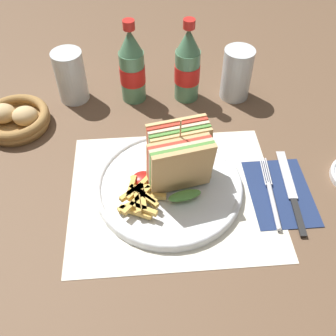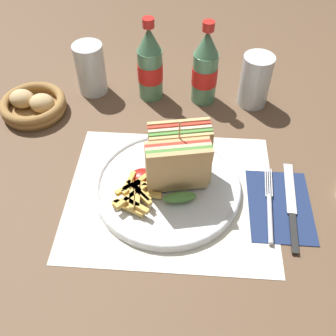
% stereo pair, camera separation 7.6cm
% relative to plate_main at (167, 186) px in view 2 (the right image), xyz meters
% --- Properties ---
extents(ground_plane, '(4.00, 4.00, 0.00)m').
position_rel_plate_main_xyz_m(ground_plane, '(-0.02, 0.02, -0.01)').
color(ground_plane, brown).
extents(placemat, '(0.40, 0.33, 0.00)m').
position_rel_plate_main_xyz_m(placemat, '(0.01, -0.01, -0.01)').
color(placemat, silver).
rests_on(placemat, ground_plane).
extents(plate_main, '(0.29, 0.29, 0.02)m').
position_rel_plate_main_xyz_m(plate_main, '(0.00, 0.00, 0.00)').
color(plate_main, white).
rests_on(plate_main, ground_plane).
extents(club_sandwich, '(0.13, 0.12, 0.15)m').
position_rel_plate_main_xyz_m(club_sandwich, '(0.02, 0.01, 0.06)').
color(club_sandwich, tan).
rests_on(club_sandwich, plate_main).
extents(fries_pile, '(0.09, 0.10, 0.02)m').
position_rel_plate_main_xyz_m(fries_pile, '(-0.06, -0.04, 0.02)').
color(fries_pile, gold).
rests_on(fries_pile, plate_main).
extents(ketchup_blob, '(0.04, 0.04, 0.02)m').
position_rel_plate_main_xyz_m(ketchup_blob, '(-0.05, 0.01, 0.02)').
color(ketchup_blob, maroon).
rests_on(ketchup_blob, plate_main).
extents(napkin, '(0.12, 0.17, 0.00)m').
position_rel_plate_main_xyz_m(napkin, '(0.22, -0.03, -0.01)').
color(napkin, navy).
rests_on(napkin, ground_plane).
extents(fork, '(0.02, 0.18, 0.01)m').
position_rel_plate_main_xyz_m(fork, '(0.19, -0.04, -0.00)').
color(fork, silver).
rests_on(fork, napkin).
extents(knife, '(0.03, 0.21, 0.00)m').
position_rel_plate_main_xyz_m(knife, '(0.24, -0.03, -0.00)').
color(knife, black).
rests_on(knife, napkin).
extents(coke_bottle_near, '(0.06, 0.06, 0.20)m').
position_rel_plate_main_xyz_m(coke_bottle_near, '(-0.06, 0.30, 0.08)').
color(coke_bottle_near, '#4C7F5B').
rests_on(coke_bottle_near, ground_plane).
extents(coke_bottle_far, '(0.06, 0.06, 0.20)m').
position_rel_plate_main_xyz_m(coke_bottle_far, '(0.07, 0.29, 0.08)').
color(coke_bottle_far, '#4C7F5B').
rests_on(coke_bottle_far, ground_plane).
extents(glass_near, '(0.07, 0.07, 0.13)m').
position_rel_plate_main_xyz_m(glass_near, '(0.18, 0.29, 0.04)').
color(glass_near, silver).
rests_on(glass_near, ground_plane).
extents(glass_far, '(0.07, 0.07, 0.13)m').
position_rel_plate_main_xyz_m(glass_far, '(-0.21, 0.31, 0.04)').
color(glass_far, silver).
rests_on(glass_far, ground_plane).
extents(bread_basket, '(0.15, 0.15, 0.06)m').
position_rel_plate_main_xyz_m(bread_basket, '(-0.33, 0.21, 0.01)').
color(bread_basket, olive).
rests_on(bread_basket, ground_plane).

